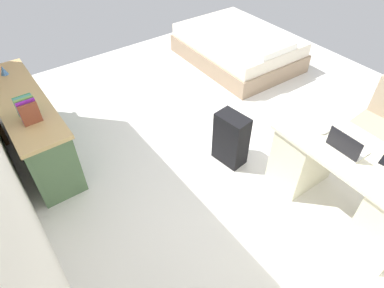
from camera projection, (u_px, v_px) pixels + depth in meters
The scene contains 10 objects.
ground_plane at pixel (229, 135), 4.21m from camera, with size 5.89×5.89×0.00m, color silver.
desk at pixel (345, 181), 3.12m from camera, with size 1.45×0.68×0.75m.
office_chair at pixel (377, 129), 3.64m from camera, with size 0.52×0.52×0.94m.
credenza at pixel (32, 127), 3.72m from camera, with size 1.80×0.48×0.77m.
bed at pixel (238, 47), 5.45m from camera, with size 1.92×1.43×0.58m.
suitcase_black at pixel (231, 139), 3.68m from camera, with size 0.36×0.22×0.62m, color black.
laptop at pixel (346, 146), 2.88m from camera, with size 0.31×0.23×0.21m.
computer_mouse at pixel (324, 132), 3.07m from camera, with size 0.06×0.10×0.03m, color white.
book_row at pixel (27, 109), 3.15m from camera, with size 0.23×0.17×0.24m.
figurine_small at pixel (3, 70), 3.78m from camera, with size 0.08×0.08×0.11m, color #4C7FBF.
Camera 1 is at (-2.29, 2.25, 2.76)m, focal length 31.03 mm.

